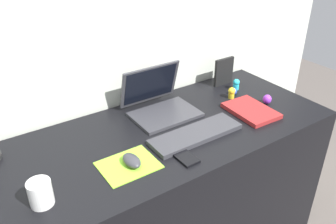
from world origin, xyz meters
TOP-DOWN VIEW (x-y plane):
  - back_wall at (0.00, 0.36)m, footprint 2.78×0.05m
  - desk at (0.00, 0.00)m, footprint 1.58×0.64m
  - laptop at (0.10, 0.17)m, footprint 0.30×0.27m
  - keyboard at (0.11, -0.10)m, footprint 0.41×0.13m
  - mousepad at (-0.22, -0.12)m, footprint 0.21×0.17m
  - mouse at (-0.21, -0.13)m, footprint 0.06×0.10m
  - cell_phone at (-0.02, -0.19)m, footprint 0.07×0.13m
  - notebook_pad at (0.45, -0.09)m, footprint 0.18×0.25m
  - picture_frame at (0.55, 0.22)m, footprint 0.12×0.02m
  - coffee_mug at (-0.54, -0.14)m, footprint 0.08×0.08m
  - toy_figurine_yellow at (0.48, 0.07)m, footprint 0.04×0.04m
  - toy_figurine_blue at (0.51, 0.10)m, footprint 0.03×0.03m
  - toy_figurine_cyan at (0.57, 0.14)m, footprint 0.03×0.03m
  - toy_figurine_purple at (0.58, -0.07)m, footprint 0.04×0.04m

SIDE VIEW (x-z plane):
  - desk at x=0.00m, z-range 0.00..0.74m
  - mousepad at x=-0.22m, z-range 0.74..0.74m
  - cell_phone at x=-0.02m, z-range 0.74..0.75m
  - keyboard at x=0.11m, z-range 0.74..0.76m
  - notebook_pad at x=0.45m, z-range 0.74..0.76m
  - toy_figurine_blue at x=0.51m, z-range 0.74..0.78m
  - mouse at x=-0.21m, z-range 0.74..0.78m
  - toy_figurine_purple at x=0.58m, z-range 0.74..0.79m
  - toy_figurine_cyan at x=0.57m, z-range 0.74..0.80m
  - toy_figurine_yellow at x=0.48m, z-range 0.74..0.80m
  - coffee_mug at x=-0.54m, z-range 0.74..0.83m
  - laptop at x=0.10m, z-range 0.69..0.90m
  - picture_frame at x=0.55m, z-range 0.74..0.89m
  - back_wall at x=0.00m, z-range 0.00..1.69m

